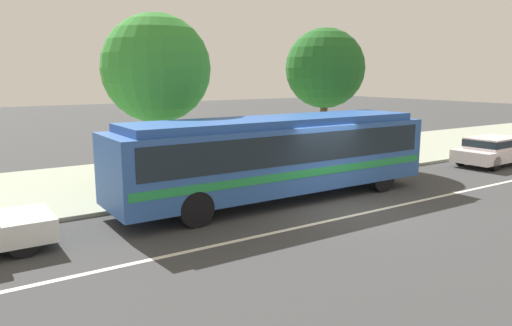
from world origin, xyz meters
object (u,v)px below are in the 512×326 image
(bus_stop_sign, at_px, (343,134))
(transit_bus, at_px, (278,152))
(pedestrian_waiting_near_sign, at_px, (219,154))
(street_tree_near_stop, at_px, (156,69))
(sedan_far_ahead, at_px, (495,149))
(street_tree_mid_block, at_px, (325,69))
(pedestrian_walking_along_curb, at_px, (205,157))

(bus_stop_sign, bearing_deg, transit_bus, -158.35)
(pedestrian_waiting_near_sign, distance_m, street_tree_near_stop, 3.91)
(transit_bus, bearing_deg, street_tree_near_stop, 116.11)
(sedan_far_ahead, distance_m, street_tree_mid_block, 8.66)
(transit_bus, bearing_deg, sedan_far_ahead, -1.61)
(transit_bus, bearing_deg, bus_stop_sign, 21.65)
(pedestrian_waiting_near_sign, xyz_separation_m, street_tree_mid_block, (6.06, 0.93, 3.26))
(bus_stop_sign, bearing_deg, pedestrian_waiting_near_sign, 162.66)
(pedestrian_waiting_near_sign, relative_size, street_tree_near_stop, 0.27)
(pedestrian_walking_along_curb, bearing_deg, bus_stop_sign, -13.35)
(pedestrian_waiting_near_sign, xyz_separation_m, bus_stop_sign, (4.92, -1.53, 0.62))
(sedan_far_ahead, relative_size, street_tree_mid_block, 0.77)
(bus_stop_sign, height_order, street_tree_near_stop, street_tree_near_stop)
(sedan_far_ahead, distance_m, pedestrian_waiting_near_sign, 12.96)
(pedestrian_waiting_near_sign, distance_m, street_tree_mid_block, 6.94)
(pedestrian_waiting_near_sign, bearing_deg, street_tree_near_stop, 146.74)
(transit_bus, relative_size, street_tree_near_stop, 1.79)
(pedestrian_waiting_near_sign, relative_size, bus_stop_sign, 0.67)
(street_tree_near_stop, bearing_deg, bus_stop_sign, -22.17)
(bus_stop_sign, distance_m, street_tree_mid_block, 3.79)
(transit_bus, distance_m, bus_stop_sign, 4.90)
(transit_bus, xyz_separation_m, bus_stop_sign, (4.56, 1.81, 0.12))
(street_tree_mid_block, bearing_deg, bus_stop_sign, -114.84)
(transit_bus, distance_m, pedestrian_waiting_near_sign, 3.40)
(sedan_far_ahead, height_order, bus_stop_sign, bus_stop_sign)
(bus_stop_sign, bearing_deg, pedestrian_walking_along_curb, 166.65)
(transit_bus, relative_size, bus_stop_sign, 4.47)
(street_tree_near_stop, bearing_deg, sedan_far_ahead, -18.96)
(pedestrian_walking_along_curb, bearing_deg, street_tree_mid_block, 9.47)
(transit_bus, height_order, pedestrian_waiting_near_sign, transit_bus)
(sedan_far_ahead, bearing_deg, street_tree_near_stop, 161.04)
(pedestrian_walking_along_curb, bearing_deg, sedan_far_ahead, -14.84)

